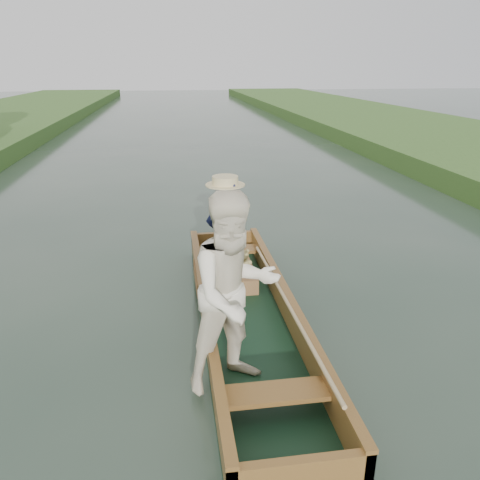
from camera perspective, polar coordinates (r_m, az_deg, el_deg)
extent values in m
plane|color=#283D30|center=(5.88, 0.87, -10.77)|extent=(120.00, 120.00, 0.00)
cube|color=black|center=(5.86, 0.87, -10.43)|extent=(1.10, 5.00, 0.08)
cube|color=brown|center=(5.70, -4.24, -9.07)|extent=(0.08, 5.00, 0.32)
cube|color=brown|center=(5.85, 5.87, -8.32)|extent=(0.08, 5.00, 0.32)
cube|color=brown|center=(7.97, -1.95, -0.15)|extent=(1.10, 0.08, 0.32)
cube|color=brown|center=(3.85, 7.48, -26.64)|extent=(1.10, 0.08, 0.32)
cube|color=brown|center=(5.62, -4.29, -7.47)|extent=(0.10, 5.00, 0.04)
cube|color=brown|center=(5.77, 5.94, -6.75)|extent=(0.10, 5.00, 0.04)
cube|color=brown|center=(7.43, -1.47, -1.22)|extent=(0.94, 0.30, 0.05)
cube|color=brown|center=(4.41, 4.39, -18.09)|extent=(0.94, 0.30, 0.05)
imported|color=#111536|center=(6.38, -1.74, 0.49)|extent=(0.67, 0.56, 1.58)
cylinder|color=beige|center=(6.16, -1.82, 7.06)|extent=(0.52, 0.52, 0.12)
imported|color=white|center=(4.39, -0.64, -6.45)|extent=(1.16, 1.04, 1.96)
cube|color=brown|center=(6.79, -1.91, -4.41)|extent=(0.85, 0.90, 0.22)
sphere|color=tan|center=(6.65, 0.44, -2.96)|extent=(0.19, 0.19, 0.19)
sphere|color=tan|center=(6.58, 0.46, -1.86)|extent=(0.14, 0.14, 0.14)
sphere|color=tan|center=(6.55, 0.01, -1.38)|extent=(0.05, 0.05, 0.05)
sphere|color=tan|center=(6.57, 0.91, -1.33)|extent=(0.05, 0.05, 0.05)
sphere|color=tan|center=(6.53, 0.53, -2.16)|extent=(0.06, 0.06, 0.06)
sphere|color=tan|center=(6.61, -0.26, -2.84)|extent=(0.07, 0.07, 0.07)
sphere|color=tan|center=(6.63, 1.20, -2.75)|extent=(0.07, 0.07, 0.07)
sphere|color=tan|center=(6.65, 0.07, -3.72)|extent=(0.08, 0.08, 0.08)
sphere|color=tan|center=(6.66, 0.88, -3.67)|extent=(0.08, 0.08, 0.08)
cylinder|color=silver|center=(7.41, -2.36, -1.06)|extent=(0.07, 0.07, 0.01)
cylinder|color=silver|center=(7.39, -2.37, -0.77)|extent=(0.01, 0.01, 0.08)
ellipsoid|color=silver|center=(7.37, -2.37, -0.37)|extent=(0.09, 0.09, 0.05)
cylinder|color=tan|center=(5.54, 5.69, -7.47)|extent=(0.04, 3.82, 0.18)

